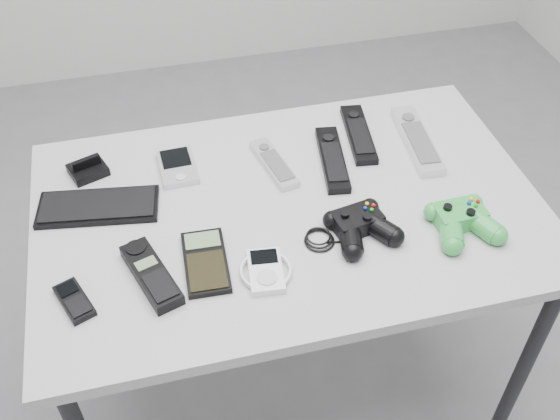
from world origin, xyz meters
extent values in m
plane|color=slate|center=(0.00, 0.00, 0.00)|extent=(3.50, 3.50, 0.00)
cube|color=#A8A8AA|center=(0.04, -0.05, 0.70)|extent=(1.07, 0.69, 0.03)
cylinder|color=black|center=(0.53, -0.35, 0.34)|extent=(0.03, 0.03, 0.69)
cylinder|color=black|center=(-0.44, 0.24, 0.34)|extent=(0.03, 0.03, 0.69)
cylinder|color=black|center=(0.53, 0.24, 0.34)|extent=(0.03, 0.03, 0.69)
cube|color=black|center=(-0.35, 0.04, 0.72)|extent=(0.26, 0.14, 0.02)
cube|color=black|center=(-0.37, 0.16, 0.74)|extent=(0.10, 0.09, 0.04)
cube|color=silver|center=(-0.17, 0.12, 0.72)|extent=(0.08, 0.12, 0.02)
cube|color=silver|center=(0.04, 0.08, 0.72)|extent=(0.08, 0.18, 0.02)
cube|color=black|center=(0.17, 0.06, 0.73)|extent=(0.08, 0.22, 0.02)
cube|color=black|center=(0.26, 0.14, 0.72)|extent=(0.08, 0.22, 0.02)
cube|color=silver|center=(0.39, 0.08, 0.73)|extent=(0.08, 0.25, 0.02)
cube|color=black|center=(-0.40, -0.21, 0.72)|extent=(0.08, 0.11, 0.02)
cube|color=black|center=(-0.26, -0.18, 0.73)|extent=(0.11, 0.18, 0.03)
cube|color=black|center=(-0.16, -0.17, 0.72)|extent=(0.09, 0.17, 0.02)
cube|color=white|center=(-0.05, -0.22, 0.72)|extent=(0.11, 0.12, 0.02)
camera|label=1|loc=(-0.22, -1.02, 1.67)|focal=42.00mm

